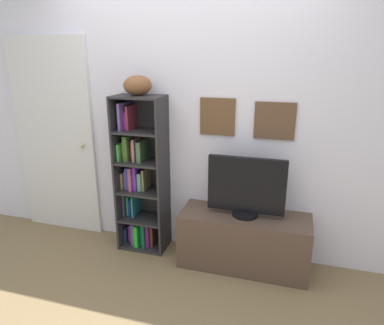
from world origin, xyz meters
TOP-DOWN VIEW (x-y plane):
  - ground at (0.00, 0.00)m, footprint 5.20×5.20m
  - back_wall at (0.00, 1.13)m, footprint 4.80×0.08m
  - bookshelf at (-0.45, 0.98)m, footprint 0.45×0.30m
  - football at (-0.41, 0.95)m, footprint 0.30×0.27m
  - tv_stand at (0.57, 0.89)m, footprint 1.12×0.42m
  - television at (0.57, 0.89)m, footprint 0.65×0.22m
  - door at (-1.41, 1.08)m, footprint 0.88×0.09m

SIDE VIEW (x-z plane):
  - ground at x=0.00m, z-range -0.04..0.00m
  - tv_stand at x=0.57m, z-range 0.00..0.49m
  - bookshelf at x=-0.45m, z-range -0.06..1.41m
  - television at x=0.57m, z-range 0.49..1.01m
  - door at x=-1.41m, z-range 0.00..1.99m
  - back_wall at x=0.00m, z-range 0.00..2.55m
  - football at x=-0.41m, z-range 1.47..1.65m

